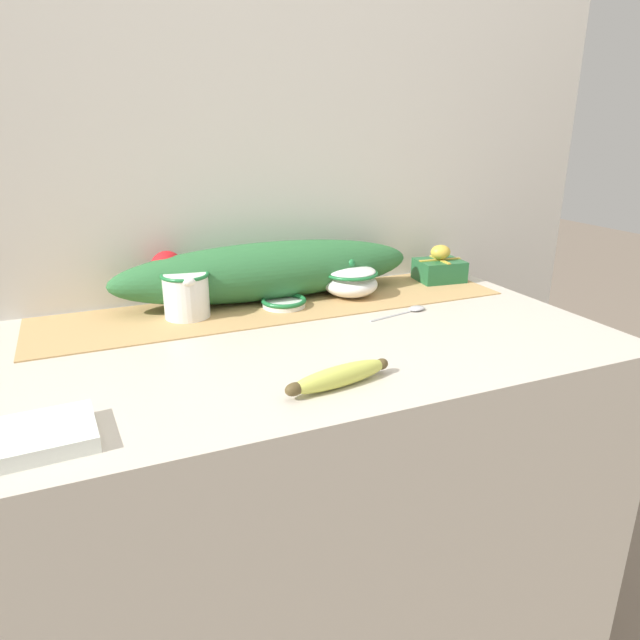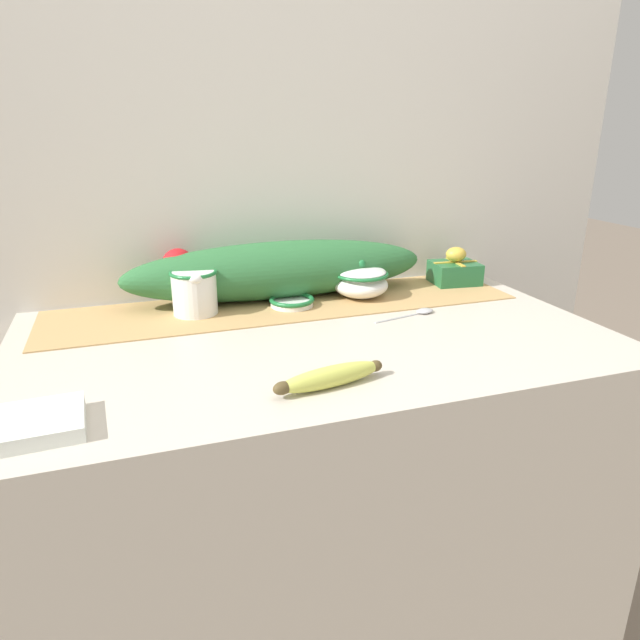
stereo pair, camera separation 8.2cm
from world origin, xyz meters
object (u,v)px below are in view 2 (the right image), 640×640
banana (330,377)px  spoon (422,312)px  gift_box (455,270)px  sugar_bowl (361,281)px  cream_pitcher (194,290)px  small_dish (292,302)px  napkin_stack (39,423)px

banana → spoon: (0.33, 0.29, -0.01)m
spoon → gift_box: 0.28m
banana → spoon: size_ratio=1.28×
sugar_bowl → banana: (-0.24, -0.45, -0.02)m
gift_box → banana: bearing=-137.5°
sugar_bowl → gift_box: gift_box is taller
cream_pitcher → sugar_bowl: cream_pitcher is taller
small_dish → napkin_stack: (-0.50, -0.43, -0.00)m
cream_pitcher → small_dish: (0.22, -0.02, -0.04)m
small_dish → napkin_stack: 0.66m
cream_pitcher → gift_box: 0.69m
spoon → gift_box: (0.20, 0.20, 0.03)m
banana → gift_box: (0.53, 0.49, 0.02)m
sugar_bowl → spoon: (0.08, -0.16, -0.04)m
small_dish → napkin_stack: size_ratio=0.87×
cream_pitcher → gift_box: bearing=2.9°
small_dish → banana: bearing=-98.0°
napkin_stack → sugar_bowl: bearing=33.4°
cream_pitcher → banana: cream_pitcher is taller
spoon → napkin_stack: (-0.76, -0.29, 0.01)m
sugar_bowl → napkin_stack: bearing=-146.6°
small_dish → gift_box: bearing=6.4°
sugar_bowl → spoon: 0.18m
cream_pitcher → sugar_bowl: size_ratio=0.91×
small_dish → gift_box: (0.47, 0.05, 0.02)m
banana → gift_box: size_ratio=1.58×
napkin_stack → gift_box: (0.97, 0.48, 0.03)m
sugar_bowl → banana: 0.51m
gift_box → spoon: bearing=-136.0°
banana → spoon: bearing=41.5°
napkin_stack → small_dish: bearing=41.0°
napkin_stack → cream_pitcher: bearing=58.4°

